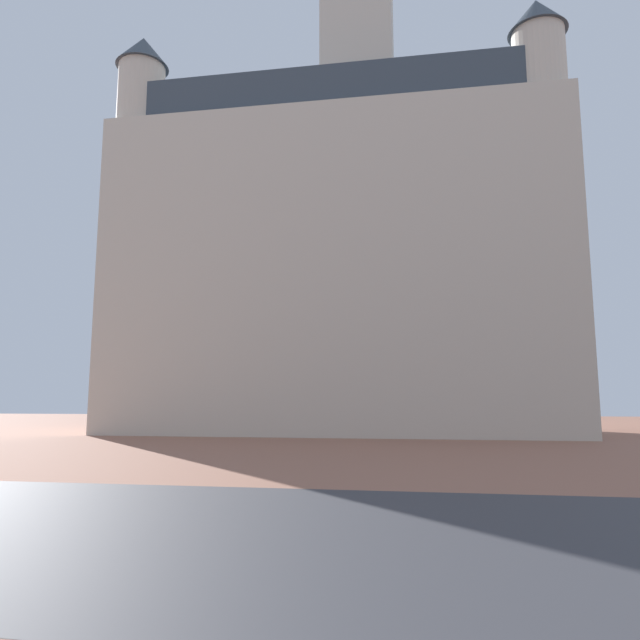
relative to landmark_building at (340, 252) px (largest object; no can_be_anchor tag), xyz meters
name	(u,v)px	position (x,y,z in m)	size (l,w,h in m)	color
ground_plane	(288,526)	(2.35, -25.16, -11.11)	(120.00, 120.00, 0.00)	#93604C
street_asphalt_strip	(281,532)	(2.35, -25.62, -11.10)	(120.00, 8.19, 0.00)	#38383D
landmark_building	(340,252)	(0.00, 0.00, 0.00)	(26.60, 11.24, 36.63)	beige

